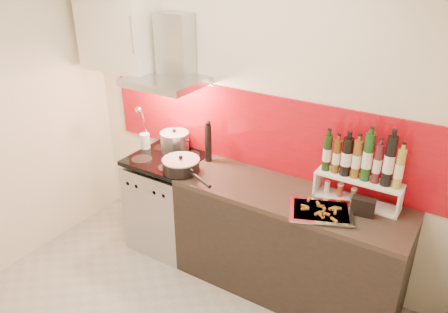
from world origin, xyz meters
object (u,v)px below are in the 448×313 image
Objects in this scene: range_stove at (169,202)px; saute_pan at (181,165)px; counter at (287,243)px; baking_tray at (321,211)px; stock_pot at (175,142)px; pepper_mill at (208,142)px.

range_stove is 1.60× the size of saute_pan.
baking_tray is at bearing -23.71° from counter.
baking_tray is at bearing -9.72° from stock_pot.
saute_pan reaches higher than counter.
pepper_mill reaches higher than baking_tray.
range_stove is at bearing 153.18° from saute_pan.
baking_tray is (1.48, -0.12, 0.47)m from range_stove.
counter is at bearing 0.23° from range_stove.
stock_pot is (-1.20, 0.13, 0.55)m from counter.
range_stove is 3.52× the size of stock_pot.
baking_tray is at bearing 1.16° from saute_pan.
counter is 0.56m from baking_tray.
stock_pot is 1.51m from baking_tray.
baking_tray reaches higher than counter.
stock_pot is at bearing -176.27° from pepper_mill.
baking_tray reaches higher than range_stove.
range_stove is 0.58m from stock_pot.
counter is at bearing -6.13° from stock_pot.
range_stove reaches higher than counter.
stock_pot is (0.00, 0.13, 0.56)m from range_stove.
counter is at bearing 9.29° from saute_pan.
saute_pan is at bearing -170.71° from counter.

